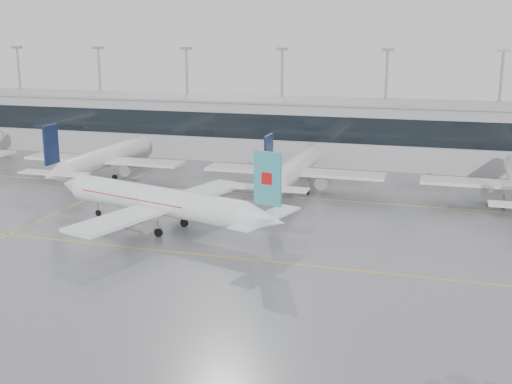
% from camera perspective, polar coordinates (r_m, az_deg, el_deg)
% --- Properties ---
extents(ground, '(320.00, 320.00, 0.00)m').
position_cam_1_polar(ground, '(75.03, -2.65, -5.80)').
color(ground, slate).
rests_on(ground, ground).
extents(taxi_line_main, '(120.00, 0.25, 0.01)m').
position_cam_1_polar(taxi_line_main, '(75.03, -2.65, -5.80)').
color(taxi_line_main, gold).
rests_on(taxi_line_main, ground).
extents(taxi_line_north, '(120.00, 0.25, 0.01)m').
position_cam_1_polar(taxi_line_north, '(102.60, 2.90, -0.42)').
color(taxi_line_north, gold).
rests_on(taxi_line_north, ground).
extents(taxi_line_cross, '(0.25, 60.00, 0.01)m').
position_cam_1_polar(taxi_line_cross, '(100.86, -16.04, -1.20)').
color(taxi_line_cross, gold).
rests_on(taxi_line_cross, ground).
extents(terminal, '(180.00, 15.00, 12.00)m').
position_cam_1_polar(terminal, '(132.18, 6.28, 5.36)').
color(terminal, '#9B9B9F').
rests_on(terminal, ground).
extents(terminal_glass, '(180.00, 0.20, 5.00)m').
position_cam_1_polar(terminal_glass, '(124.62, 5.66, 5.57)').
color(terminal_glass, black).
rests_on(terminal_glass, ground).
extents(terminal_roof, '(182.00, 16.00, 0.40)m').
position_cam_1_polar(terminal_roof, '(131.43, 6.35, 8.04)').
color(terminal_roof, gray).
rests_on(terminal_roof, ground).
extents(light_masts, '(156.40, 1.00, 22.60)m').
position_cam_1_polar(light_masts, '(137.20, 6.83, 8.74)').
color(light_masts, gray).
rests_on(light_masts, ground).
extents(air_canada_jet, '(37.40, 30.82, 12.12)m').
position_cam_1_polar(air_canada_jet, '(84.90, -8.21, -0.88)').
color(air_canada_jet, white).
rests_on(air_canada_jet, ground).
extents(parked_jet_b, '(29.64, 36.96, 11.72)m').
position_cam_1_polar(parked_jet_b, '(118.16, -13.36, 2.95)').
color(parked_jet_b, silver).
rests_on(parked_jet_b, ground).
extents(parked_jet_c, '(29.64, 36.96, 11.72)m').
position_cam_1_polar(parked_jet_c, '(105.27, 3.40, 2.01)').
color(parked_jet_c, silver).
rests_on(parked_jet_c, ground).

